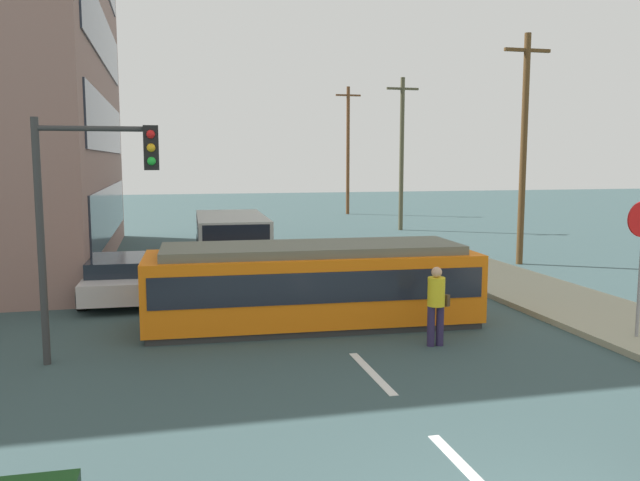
{
  "coord_description": "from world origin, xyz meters",
  "views": [
    {
      "loc": [
        -3.58,
        -4.86,
        3.86
      ],
      "look_at": [
        -0.23,
        9.06,
        2.07
      ],
      "focal_mm": 36.27,
      "sensor_mm": 36.0,
      "label": 1
    }
  ],
  "objects": [
    {
      "name": "ground_plane",
      "position": [
        0.0,
        10.0,
        0.0
      ],
      "size": [
        120.0,
        120.0,
        0.0
      ],
      "primitive_type": "plane",
      "color": "#33484A"
    },
    {
      "name": "lane_stripe_4",
      "position": [
        0.0,
        21.7,
        0.01
      ],
      "size": [
        0.16,
        2.4,
        0.01
      ],
      "primitive_type": "cube",
      "color": "silver",
      "rests_on": "ground"
    },
    {
      "name": "streetcar_tram",
      "position": [
        -0.27,
        9.7,
        0.98
      ],
      "size": [
        7.77,
        2.87,
        1.91
      ],
      "color": "orange",
      "rests_on": "ground"
    },
    {
      "name": "utility_pole_far",
      "position": [
        9.08,
        28.71,
        4.32
      ],
      "size": [
        1.8,
        0.24,
        8.28
      ],
      "color": "#4F4C35",
      "rests_on": "ground"
    },
    {
      "name": "utility_pole_distant",
      "position": [
        9.15,
        39.62,
        4.67
      ],
      "size": [
        1.8,
        0.24,
        8.96
      ],
      "color": "brown",
      "rests_on": "ground"
    },
    {
      "name": "city_bus",
      "position": [
        -1.18,
        19.48,
        1.03
      ],
      "size": [
        2.72,
        5.86,
        1.78
      ],
      "color": "#B9BCB4",
      "rests_on": "ground"
    },
    {
      "name": "parked_sedan_mid",
      "position": [
        -4.82,
        13.67,
        0.62
      ],
      "size": [
        2.09,
        4.46,
        1.19
      ],
      "color": "beige",
      "rests_on": "ground"
    },
    {
      "name": "lane_stripe_3",
      "position": [
        0.0,
        15.7,
        0.01
      ],
      "size": [
        0.16,
        2.4,
        0.01
      ],
      "primitive_type": "cube",
      "color": "silver",
      "rests_on": "ground"
    },
    {
      "name": "lane_stripe_2",
      "position": [
        0.0,
        6.0,
        0.01
      ],
      "size": [
        0.16,
        2.4,
        0.01
      ],
      "primitive_type": "cube",
      "color": "silver",
      "rests_on": "ground"
    },
    {
      "name": "utility_pole_mid",
      "position": [
        9.23,
        16.56,
        4.37
      ],
      "size": [
        1.8,
        0.24,
        8.37
      ],
      "color": "brown",
      "rests_on": "ground"
    },
    {
      "name": "traffic_light_mast",
      "position": [
        -4.95,
        7.91,
        3.23
      ],
      "size": [
        2.25,
        0.33,
        4.64
      ],
      "color": "#333333",
      "rests_on": "ground"
    },
    {
      "name": "lane_stripe_1",
      "position": [
        0.0,
        2.0,
        0.01
      ],
      "size": [
        0.16,
        2.4,
        0.01
      ],
      "primitive_type": "cube",
      "color": "silver",
      "rests_on": "ground"
    },
    {
      "name": "pedestrian_crossing",
      "position": [
        1.84,
        7.35,
        0.94
      ],
      "size": [
        0.49,
        0.36,
        1.67
      ],
      "color": "#2C2345",
      "rests_on": "ground"
    }
  ]
}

